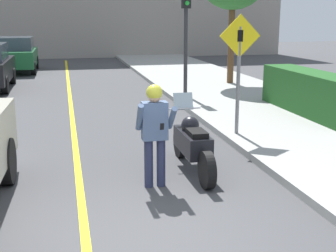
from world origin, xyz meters
TOP-DOWN VIEW (x-y plane):
  - ground_plane at (0.00, 0.00)m, footprint 80.00×80.00m
  - sidewalk_curb at (4.80, 4.00)m, footprint 4.40×44.00m
  - road_center_line at (-0.60, 6.00)m, footprint 0.12×36.00m
  - motorcycle at (1.37, 2.37)m, footprint 0.62×2.33m
  - person_biker at (0.59, 1.76)m, footprint 0.59×0.46m
  - crossing_sign at (2.91, 4.24)m, footprint 0.91×0.08m
  - traffic_light at (3.05, 9.25)m, footprint 0.26×0.30m
  - hedge_row at (5.60, 5.91)m, footprint 0.90×4.10m
  - parked_car_green at (-2.95, 18.42)m, footprint 1.88×4.20m

SIDE VIEW (x-z plane):
  - ground_plane at x=0.00m, z-range 0.00..0.00m
  - road_center_line at x=-0.60m, z-range 0.00..0.01m
  - sidewalk_curb at x=4.80m, z-range 0.00..0.14m
  - motorcycle at x=1.37m, z-range -0.14..1.14m
  - hedge_row at x=5.60m, z-range 0.14..1.24m
  - parked_car_green at x=-2.95m, z-range 0.02..1.70m
  - person_biker at x=0.59m, z-range 0.18..1.83m
  - crossing_sign at x=2.91m, z-range 0.40..2.97m
  - traffic_light at x=3.05m, z-range 0.84..4.34m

